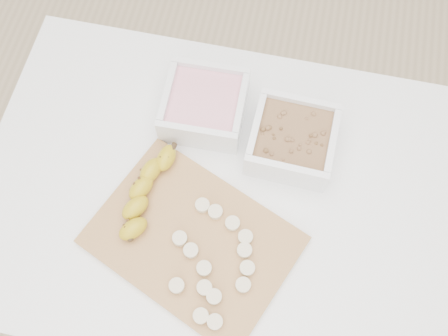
% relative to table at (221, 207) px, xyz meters
% --- Properties ---
extents(ground, '(3.50, 3.50, 0.00)m').
position_rel_table_xyz_m(ground, '(0.00, 0.00, -0.65)').
color(ground, '#C6AD89').
rests_on(ground, ground).
extents(table, '(1.00, 0.70, 0.75)m').
position_rel_table_xyz_m(table, '(0.00, 0.00, 0.00)').
color(table, white).
rests_on(table, ground).
extents(bowl_yogurt, '(0.17, 0.17, 0.08)m').
position_rel_table_xyz_m(bowl_yogurt, '(-0.07, 0.17, 0.14)').
color(bowl_yogurt, white).
rests_on(bowl_yogurt, table).
extents(bowl_granola, '(0.17, 0.17, 0.08)m').
position_rel_table_xyz_m(bowl_granola, '(0.12, 0.13, 0.14)').
color(bowl_granola, white).
rests_on(bowl_granola, table).
extents(cutting_board, '(0.45, 0.39, 0.01)m').
position_rel_table_xyz_m(cutting_board, '(-0.03, -0.11, 0.10)').
color(cutting_board, '#B27B43').
rests_on(cutting_board, table).
extents(banana, '(0.12, 0.21, 0.04)m').
position_rel_table_xyz_m(banana, '(-0.14, -0.04, 0.13)').
color(banana, '#B59714').
rests_on(banana, cutting_board).
extents(banana_slices, '(0.17, 0.24, 0.02)m').
position_rel_table_xyz_m(banana_slices, '(0.02, -0.15, 0.12)').
color(banana_slices, beige).
rests_on(banana_slices, cutting_board).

